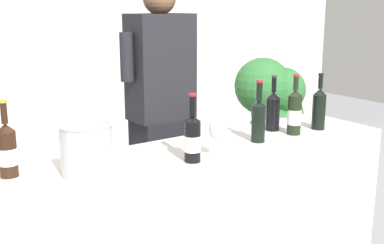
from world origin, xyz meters
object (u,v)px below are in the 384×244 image
at_px(wine_bottle_1, 295,112).
at_px(person_server, 161,128).
at_px(wine_bottle_3, 192,138).
at_px(ice_bucket, 86,149).
at_px(potted_shrub, 273,112).
at_px(wine_bottle_0, 273,110).
at_px(wine_bottle_5, 258,119).
at_px(wine_glass, 216,131).
at_px(wine_bottle_4, 319,108).
at_px(wine_bottle_2, 7,150).

xyz_separation_m(wine_bottle_1, person_server, (-0.43, 0.72, -0.18)).
bearing_deg(wine_bottle_3, ice_bucket, 166.82).
xyz_separation_m(ice_bucket, potted_shrub, (2.07, 1.01, -0.28)).
bearing_deg(wine_bottle_0, wine_bottle_5, -150.36).
xyz_separation_m(wine_bottle_5, wine_glass, (-0.35, -0.09, 0.01)).
bearing_deg(ice_bucket, wine_bottle_0, 4.84).
distance_m(wine_bottle_0, wine_bottle_5, 0.27).
distance_m(wine_bottle_1, wine_bottle_5, 0.27).
relative_size(wine_bottle_4, wine_bottle_5, 0.99).
xyz_separation_m(wine_bottle_3, ice_bucket, (-0.47, 0.11, 0.00)).
bearing_deg(wine_bottle_4, person_server, 131.10).
distance_m(wine_bottle_4, wine_glass, 0.83).
relative_size(wine_bottle_5, ice_bucket, 1.46).
relative_size(wine_bottle_2, wine_bottle_3, 1.03).
distance_m(wine_bottle_5, person_server, 0.76).
bearing_deg(wine_bottle_4, wine_bottle_3, -175.30).
bearing_deg(wine_bottle_0, person_server, 123.67).
bearing_deg(wine_bottle_1, wine_bottle_5, 179.71).
bearing_deg(wine_bottle_1, wine_bottle_0, 104.56).
distance_m(wine_bottle_0, wine_glass, 0.62).
distance_m(wine_bottle_4, person_server, 0.98).
xyz_separation_m(wine_bottle_2, wine_bottle_4, (1.70, -0.20, 0.01)).
height_order(wine_bottle_0, wine_bottle_1, wine_bottle_1).
height_order(wine_bottle_0, wine_glass, wine_bottle_0).
relative_size(wine_glass, ice_bucket, 0.83).
bearing_deg(wine_bottle_1, wine_bottle_4, 0.34).
bearing_deg(wine_bottle_4, wine_glass, -173.85).
height_order(wine_glass, potted_shrub, potted_shrub).
bearing_deg(potted_shrub, wine_bottle_2, -160.31).
bearing_deg(wine_bottle_5, potted_shrub, 42.93).
distance_m(wine_bottle_2, person_server, 1.20).
xyz_separation_m(wine_bottle_0, person_server, (-0.39, 0.59, -0.18)).
relative_size(ice_bucket, potted_shrub, 0.19).
bearing_deg(wine_bottle_0, wine_bottle_2, 177.28).
bearing_deg(wine_bottle_0, ice_bucket, -175.16).
bearing_deg(wine_glass, wine_bottle_4, 6.15).
xyz_separation_m(wine_bottle_4, wine_glass, (-0.82, -0.09, 0.00)).
bearing_deg(wine_bottle_3, potted_shrub, 35.04).
distance_m(wine_bottle_5, wine_glass, 0.36).
bearing_deg(wine_bottle_5, wine_bottle_4, -0.02).
relative_size(wine_bottle_0, wine_bottle_4, 0.98).
height_order(wine_bottle_0, wine_bottle_3, same).
bearing_deg(wine_bottle_1, potted_shrub, 50.73).
bearing_deg(potted_shrub, wine_bottle_5, -137.07).
bearing_deg(wine_bottle_0, wine_bottle_1, -75.44).
bearing_deg(ice_bucket, wine_bottle_5, -1.95).
relative_size(wine_bottle_0, wine_bottle_5, 0.97).
height_order(wine_bottle_1, potted_shrub, wine_bottle_1).
distance_m(wine_bottle_2, wine_bottle_3, 0.80).
bearing_deg(potted_shrub, person_server, -165.90).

